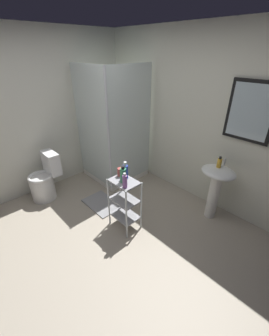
% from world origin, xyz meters
% --- Properties ---
extents(ground_plane, '(4.20, 4.20, 0.02)m').
position_xyz_m(ground_plane, '(0.00, 0.00, -0.01)').
color(ground_plane, '#A59A87').
extents(wall_back, '(4.20, 0.14, 2.50)m').
position_xyz_m(wall_back, '(0.01, 1.85, 1.25)').
color(wall_back, silver).
rests_on(wall_back, ground_plane).
extents(wall_left, '(0.10, 4.20, 2.50)m').
position_xyz_m(wall_left, '(-1.85, 0.00, 1.25)').
color(wall_left, silver).
rests_on(wall_left, ground_plane).
extents(shower_stall, '(0.92, 0.92, 2.00)m').
position_xyz_m(shower_stall, '(-1.19, 1.19, 0.46)').
color(shower_stall, white).
rests_on(shower_stall, ground_plane).
extents(pedestal_sink, '(0.46, 0.37, 0.81)m').
position_xyz_m(pedestal_sink, '(0.63, 1.52, 0.58)').
color(pedestal_sink, white).
rests_on(pedestal_sink, ground_plane).
extents(sink_faucet, '(0.03, 0.03, 0.10)m').
position_xyz_m(sink_faucet, '(0.63, 1.64, 0.86)').
color(sink_faucet, silver).
rests_on(sink_faucet, pedestal_sink).
extents(toilet, '(0.37, 0.49, 0.76)m').
position_xyz_m(toilet, '(-1.48, -0.02, 0.31)').
color(toilet, white).
rests_on(toilet, ground_plane).
extents(storage_cart, '(0.38, 0.28, 0.74)m').
position_xyz_m(storage_cart, '(-0.08, 0.47, 0.44)').
color(storage_cart, silver).
rests_on(storage_cart, ground_plane).
extents(hand_soap_bottle, '(0.06, 0.06, 0.15)m').
position_xyz_m(hand_soap_bottle, '(0.61, 1.53, 0.88)').
color(hand_soap_bottle, gold).
rests_on(hand_soap_bottle, pedestal_sink).
extents(shampoo_bottle_blue, '(0.07, 0.07, 0.23)m').
position_xyz_m(shampoo_bottle_blue, '(-0.12, 0.53, 0.84)').
color(shampoo_bottle_blue, blue).
rests_on(shampoo_bottle_blue, storage_cart).
extents(body_wash_bottle_green, '(0.08, 0.08, 0.22)m').
position_xyz_m(body_wash_bottle_green, '(-0.07, 0.45, 0.84)').
color(body_wash_bottle_green, '#3C9765').
rests_on(body_wash_bottle_green, storage_cart).
extents(conditioner_bottle_purple, '(0.06, 0.06, 0.20)m').
position_xyz_m(conditioner_bottle_purple, '(0.04, 0.39, 0.83)').
color(conditioner_bottle_purple, '#8B549E').
rests_on(conditioner_bottle_purple, storage_cart).
extents(rinse_cup, '(0.08, 0.08, 0.11)m').
position_xyz_m(rinse_cup, '(-0.21, 0.52, 0.79)').
color(rinse_cup, '#B24742').
rests_on(rinse_cup, storage_cart).
extents(bath_mat, '(0.60, 0.40, 0.02)m').
position_xyz_m(bath_mat, '(-0.69, 0.51, 0.01)').
color(bath_mat, gray).
rests_on(bath_mat, ground_plane).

